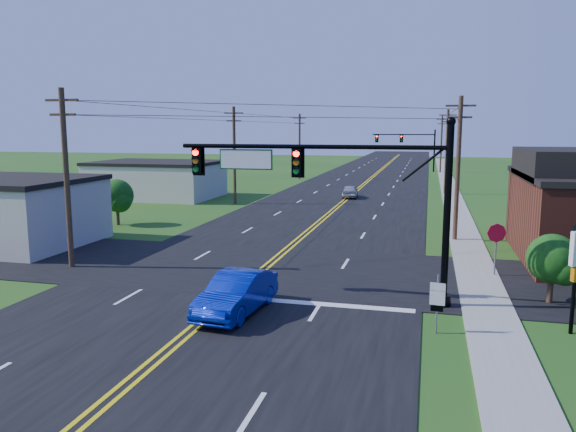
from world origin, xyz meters
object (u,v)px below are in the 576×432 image
(blue_car, at_px, (237,294))
(route_sign, at_px, (437,300))
(signal_mast_main, at_px, (334,185))
(signal_mast_far, at_px, (407,144))
(stop_sign, at_px, (496,238))

(blue_car, height_order, route_sign, route_sign)
(blue_car, bearing_deg, route_sign, 3.24)
(blue_car, bearing_deg, signal_mast_main, 46.71)
(signal_mast_far, relative_size, blue_car, 2.33)
(signal_mast_main, distance_m, route_sign, 6.29)
(signal_mast_main, bearing_deg, stop_sign, 37.91)
(stop_sign, bearing_deg, signal_mast_main, -156.61)
(signal_mast_far, distance_m, route_sign, 75.30)
(route_sign, bearing_deg, signal_mast_main, 149.63)
(signal_mast_main, relative_size, stop_sign, 4.39)
(signal_mast_main, distance_m, signal_mast_far, 72.00)
(signal_mast_far, bearing_deg, signal_mast_main, -90.08)
(signal_mast_far, bearing_deg, blue_car, -92.55)
(blue_car, height_order, stop_sign, stop_sign)
(blue_car, xyz_separation_m, route_sign, (7.39, -0.28, 0.44))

